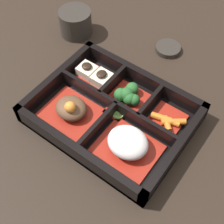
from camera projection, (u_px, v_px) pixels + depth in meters
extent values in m
plane|color=black|center=(112.00, 119.00, 0.63)|extent=(3.00, 3.00, 0.00)
cube|color=black|center=(112.00, 118.00, 0.63)|extent=(0.30, 0.23, 0.01)
cube|color=black|center=(142.00, 79.00, 0.66)|extent=(0.30, 0.01, 0.04)
cube|color=black|center=(76.00, 152.00, 0.56)|extent=(0.30, 0.01, 0.04)
cube|color=black|center=(176.00, 151.00, 0.56)|extent=(0.01, 0.23, 0.04)
cube|color=black|center=(58.00, 80.00, 0.66)|extent=(0.01, 0.23, 0.04)
cube|color=black|center=(116.00, 108.00, 0.62)|extent=(0.27, 0.01, 0.04)
cube|color=black|center=(149.00, 106.00, 0.62)|extent=(0.01, 0.09, 0.04)
cube|color=black|center=(112.00, 85.00, 0.65)|extent=(0.01, 0.09, 0.04)
cube|color=black|center=(98.00, 128.00, 0.59)|extent=(0.01, 0.12, 0.04)
cube|color=maroon|center=(127.00, 149.00, 0.58)|extent=(0.11, 0.09, 0.01)
ellipsoid|color=silver|center=(128.00, 142.00, 0.56)|extent=(0.08, 0.07, 0.04)
cube|color=maroon|center=(72.00, 114.00, 0.62)|extent=(0.11, 0.09, 0.01)
ellipsoid|color=brown|center=(71.00, 108.00, 0.61)|extent=(0.06, 0.06, 0.03)
sphere|color=orange|center=(70.00, 107.00, 0.59)|extent=(0.02, 0.02, 0.02)
cube|color=maroon|center=(166.00, 119.00, 0.61)|extent=(0.06, 0.07, 0.01)
cylinder|color=orange|center=(173.00, 122.00, 0.60)|extent=(0.05, 0.04, 0.01)
cylinder|color=orange|center=(161.00, 118.00, 0.61)|extent=(0.04, 0.02, 0.01)
cylinder|color=orange|center=(171.00, 122.00, 0.60)|extent=(0.03, 0.02, 0.01)
cylinder|color=orange|center=(167.00, 124.00, 0.60)|extent=(0.03, 0.03, 0.01)
cube|color=maroon|center=(130.00, 99.00, 0.64)|extent=(0.07, 0.07, 0.01)
sphere|color=#265B28|center=(134.00, 100.00, 0.62)|extent=(0.02, 0.02, 0.02)
sphere|color=#265B28|center=(134.00, 90.00, 0.64)|extent=(0.03, 0.03, 0.03)
sphere|color=#265B28|center=(125.00, 94.00, 0.63)|extent=(0.03, 0.03, 0.03)
sphere|color=#265B28|center=(121.00, 95.00, 0.63)|extent=(0.03, 0.03, 0.03)
sphere|color=#265B28|center=(131.00, 89.00, 0.64)|extent=(0.02, 0.02, 0.02)
sphere|color=#265B28|center=(129.00, 99.00, 0.62)|extent=(0.03, 0.03, 0.03)
cube|color=maroon|center=(95.00, 79.00, 0.68)|extent=(0.07, 0.07, 0.01)
cube|color=beige|center=(102.00, 79.00, 0.66)|extent=(0.04, 0.04, 0.02)
ellipsoid|color=black|center=(102.00, 74.00, 0.65)|extent=(0.02, 0.02, 0.01)
cube|color=beige|center=(87.00, 71.00, 0.67)|extent=(0.04, 0.03, 0.02)
ellipsoid|color=black|center=(87.00, 66.00, 0.66)|extent=(0.02, 0.02, 0.01)
cube|color=maroon|center=(116.00, 111.00, 0.63)|extent=(0.04, 0.04, 0.01)
cylinder|color=#75A84C|center=(117.00, 107.00, 0.62)|extent=(0.02, 0.02, 0.01)
cylinder|color=#75A84C|center=(117.00, 107.00, 0.63)|extent=(0.02, 0.02, 0.01)
cylinder|color=#75A84C|center=(115.00, 110.00, 0.62)|extent=(0.03, 0.03, 0.01)
cylinder|color=#75A84C|center=(118.00, 114.00, 0.62)|extent=(0.02, 0.02, 0.00)
cylinder|color=#2D2823|center=(76.00, 22.00, 0.76)|extent=(0.08, 0.08, 0.06)
cylinder|color=#597A38|center=(74.00, 13.00, 0.74)|extent=(0.06, 0.06, 0.01)
cylinder|color=#2D2823|center=(168.00, 49.00, 0.74)|extent=(0.06, 0.06, 0.01)
cylinder|color=black|center=(168.00, 47.00, 0.74)|extent=(0.04, 0.04, 0.00)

